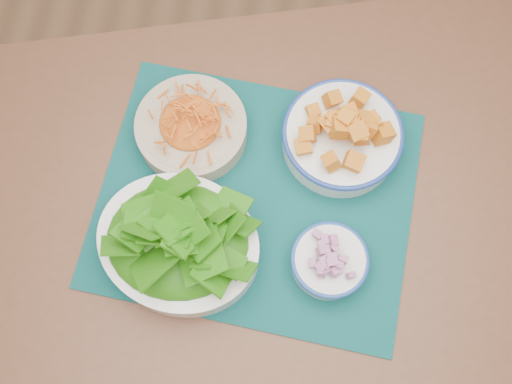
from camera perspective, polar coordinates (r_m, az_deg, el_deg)
ground at (r=1.79m, az=2.18°, el=-3.20°), size 4.00×4.00×0.00m
table at (r=1.09m, az=1.89°, el=-4.53°), size 1.51×1.19×0.75m
placemat at (r=1.02m, az=-0.00°, el=-0.58°), size 0.59×0.50×0.00m
carrot_bowl at (r=1.04m, az=-6.52°, el=6.57°), size 0.22×0.22×0.07m
squash_bowl at (r=1.03m, az=8.69°, el=5.82°), size 0.24×0.24×0.10m
lettuce_bowl at (r=0.94m, az=-7.88°, el=-4.75°), size 0.32×0.29×0.14m
onion_bowl at (r=0.97m, az=7.37°, el=-6.79°), size 0.15×0.15×0.07m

